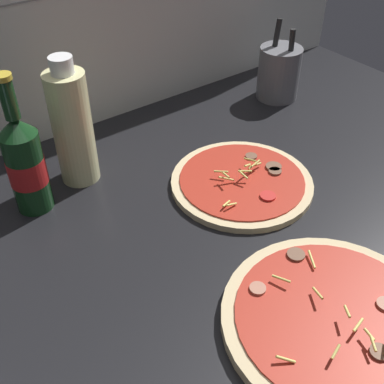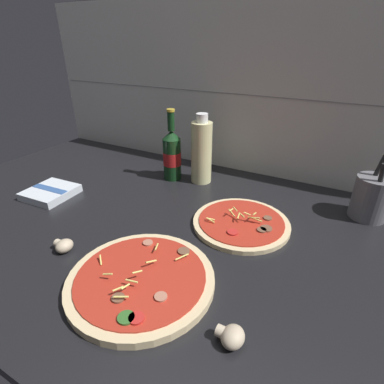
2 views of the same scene
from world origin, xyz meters
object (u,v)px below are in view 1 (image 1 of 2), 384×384
(pizza_near, at_px, (334,321))
(beer_bottle, at_px, (25,163))
(pizza_far, at_px, (242,182))
(utensil_crock, at_px, (279,72))
(oil_bottle, at_px, (72,127))

(pizza_near, bearing_deg, beer_bottle, 114.97)
(pizza_far, relative_size, utensil_crock, 1.44)
(pizza_near, xyz_separation_m, pizza_far, (0.10, 0.30, -0.00))
(beer_bottle, bearing_deg, utensil_crock, 3.58)
(beer_bottle, distance_m, oil_bottle, 0.10)
(beer_bottle, height_order, utensil_crock, beer_bottle)
(utensil_crock, bearing_deg, pizza_far, -144.38)
(utensil_crock, bearing_deg, oil_bottle, -178.83)
(beer_bottle, distance_m, utensil_crock, 0.61)
(pizza_near, xyz_separation_m, utensil_crock, (0.39, 0.51, 0.05))
(beer_bottle, xyz_separation_m, oil_bottle, (0.10, 0.03, 0.02))
(pizza_near, distance_m, beer_bottle, 0.52)
(utensil_crock, bearing_deg, beer_bottle, -176.42)
(pizza_far, height_order, oil_bottle, oil_bottle)
(utensil_crock, bearing_deg, pizza_near, -127.77)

